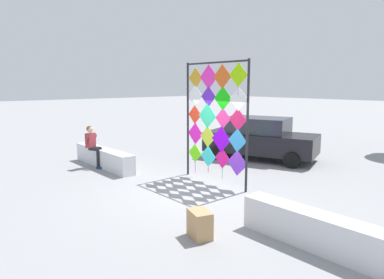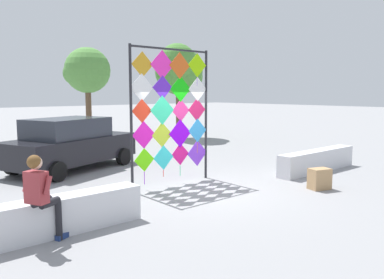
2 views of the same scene
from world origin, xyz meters
TOP-DOWN VIEW (x-y plane):
  - ground at (0.00, 0.00)m, footprint 120.00×120.00m
  - plaza_ledge_left at (-4.34, -0.48)m, footprint 3.62×0.49m
  - plaza_ledge_right at (4.34, -0.48)m, footprint 3.62×0.49m
  - kite_display_rack at (-0.25, 1.16)m, footprint 2.59×0.08m
  - seated_vendor at (-4.48, -0.80)m, footprint 0.73×0.62m
  - parked_car at (-1.46, 4.89)m, footprint 4.70×3.22m
  - cardboard_box_large at (2.29, -1.77)m, footprint 0.61×0.50m

SIDE VIEW (x-z plane):
  - ground at x=0.00m, z-range 0.00..0.00m
  - cardboard_box_large at x=2.29m, z-range 0.00..0.54m
  - plaza_ledge_left at x=-4.34m, z-range 0.00..0.67m
  - plaza_ledge_right at x=4.34m, z-range 0.00..0.67m
  - parked_car at x=-1.46m, z-range 0.01..1.69m
  - seated_vendor at x=-4.48m, z-range 0.14..1.66m
  - kite_display_rack at x=-0.25m, z-range 0.24..3.91m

